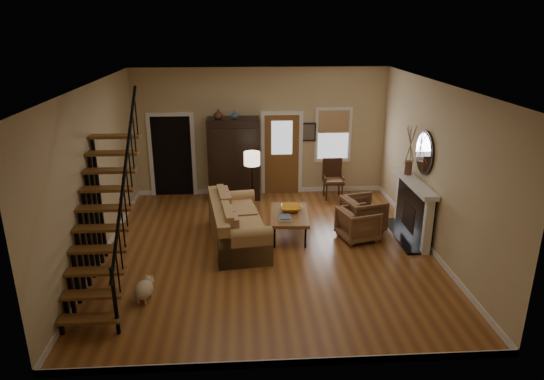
{
  "coord_description": "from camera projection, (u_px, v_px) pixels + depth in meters",
  "views": [
    {
      "loc": [
        -0.49,
        -8.81,
        4.38
      ],
      "look_at": [
        0.1,
        0.4,
        1.15
      ],
      "focal_mm": 32.0,
      "sensor_mm": 36.0,
      "label": 1
    }
  ],
  "objects": [
    {
      "name": "armoire",
      "position": [
        234.0,
        159.0,
        12.35
      ],
      "size": [
        1.3,
        0.6,
        2.1
      ],
      "primitive_type": null,
      "color": "black",
      "rests_on": "ground"
    },
    {
      "name": "vase_b",
      "position": [
        235.0,
        114.0,
        11.88
      ],
      "size": [
        0.2,
        0.2,
        0.21
      ],
      "primitive_type": "imported",
      "color": "#334C60",
      "rests_on": "armoire"
    },
    {
      "name": "bowl",
      "position": [
        291.0,
        208.0,
        10.4
      ],
      "size": [
        0.46,
        0.46,
        0.11
      ],
      "primitive_type": "imported",
      "color": "orange",
      "rests_on": "coffee_table"
    },
    {
      "name": "fireplace",
      "position": [
        415.0,
        204.0,
        10.19
      ],
      "size": [
        0.33,
        1.95,
        2.3
      ],
      "color": "black",
      "rests_on": "ground"
    },
    {
      "name": "dog",
      "position": [
        144.0,
        291.0,
        7.97
      ],
      "size": [
        0.38,
        0.54,
        0.36
      ],
      "primitive_type": null,
      "rotation": [
        0.0,
        0.0,
        -0.2
      ],
      "color": "beige",
      "rests_on": "ground"
    },
    {
      "name": "staircase",
      "position": [
        102.0,
        202.0,
        7.85
      ],
      "size": [
        0.94,
        2.8,
        3.2
      ],
      "primitive_type": null,
      "color": "brown",
      "rests_on": "ground"
    },
    {
      "name": "side_chair",
      "position": [
        333.0,
        179.0,
        12.49
      ],
      "size": [
        0.54,
        0.54,
        1.02
      ],
      "primitive_type": null,
      "color": "#3B2213",
      "rests_on": "ground"
    },
    {
      "name": "coffee_table",
      "position": [
        289.0,
        225.0,
        10.36
      ],
      "size": [
        0.88,
        1.4,
        0.51
      ],
      "primitive_type": null,
      "rotation": [
        0.0,
        0.0,
        -0.07
      ],
      "color": "brown",
      "rests_on": "ground"
    },
    {
      "name": "room",
      "position": [
        245.0,
        156.0,
        10.91
      ],
      "size": [
        7.0,
        7.33,
        3.3
      ],
      "color": "#955626",
      "rests_on": "ground"
    },
    {
      "name": "books",
      "position": [
        285.0,
        218.0,
        9.97
      ],
      "size": [
        0.25,
        0.34,
        0.06
      ],
      "primitive_type": null,
      "color": "beige",
      "rests_on": "coffee_table"
    },
    {
      "name": "floor_lamp",
      "position": [
        252.0,
        186.0,
        11.14
      ],
      "size": [
        0.47,
        0.47,
        1.59
      ],
      "primitive_type": null,
      "rotation": [
        0.0,
        0.0,
        -0.34
      ],
      "color": "black",
      "rests_on": "ground"
    },
    {
      "name": "armchair_right",
      "position": [
        363.0,
        214.0,
        10.62
      ],
      "size": [
        1.0,
        0.99,
        0.75
      ],
      "primitive_type": "imported",
      "rotation": [
        0.0,
        0.0,
        1.83
      ],
      "color": "brown",
      "rests_on": "ground"
    },
    {
      "name": "armchair_left",
      "position": [
        358.0,
        224.0,
        10.17
      ],
      "size": [
        0.93,
        0.91,
        0.69
      ],
      "primitive_type": "imported",
      "rotation": [
        0.0,
        0.0,
        1.85
      ],
      "color": "brown",
      "rests_on": "ground"
    },
    {
      "name": "vase_a",
      "position": [
        218.0,
        114.0,
        11.85
      ],
      "size": [
        0.24,
        0.24,
        0.25
      ],
      "primitive_type": "imported",
      "color": "#4C2619",
      "rests_on": "armoire"
    },
    {
      "name": "sofa",
      "position": [
        238.0,
        223.0,
        9.97
      ],
      "size": [
        1.33,
        2.48,
        0.88
      ],
      "primitive_type": null,
      "rotation": [
        0.0,
        0.0,
        0.13
      ],
      "color": "#A9804D",
      "rests_on": "ground"
    }
  ]
}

